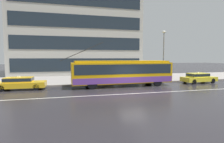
{
  "coord_description": "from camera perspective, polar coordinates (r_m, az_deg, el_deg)",
  "views": [
    {
      "loc": [
        -6.0,
        -15.76,
        3.21
      ],
      "look_at": [
        -1.36,
        3.01,
        1.68
      ],
      "focal_mm": 28.1,
      "sensor_mm": 36.0,
      "label": 1
    }
  ],
  "objects": [
    {
      "name": "ground_plane",
      "position": [
        17.17,
        6.87,
        -6.29
      ],
      "size": [
        160.0,
        160.0,
        0.0
      ],
      "primitive_type": "plane",
      "color": "#262428"
    },
    {
      "name": "pedestrian_at_shelter",
      "position": [
        22.25,
        4.19,
        0.54
      ],
      "size": [
        1.3,
        1.3,
        1.95
      ],
      "color": "#4A5650",
      "rests_on": "sidewalk_slab"
    },
    {
      "name": "sidewalk_slab",
      "position": [
        26.32,
        -0.62,
        -2.33
      ],
      "size": [
        80.0,
        10.0,
        0.14
      ],
      "primitive_type": "cube",
      "color": "gray",
      "rests_on": "ground_plane"
    },
    {
      "name": "street_lamp",
      "position": [
        24.55,
        16.46,
        6.32
      ],
      "size": [
        0.6,
        0.32,
        6.63
      ],
      "color": "gray",
      "rests_on": "sidewalk_slab"
    },
    {
      "name": "pedestrian_approaching_curb",
      "position": [
        23.55,
        10.28,
        0.75
      ],
      "size": [
        1.32,
        1.32,
        1.99
      ],
      "color": "#55534E",
      "rests_on": "sidewalk_slab"
    },
    {
      "name": "trolleybus",
      "position": [
        19.8,
        3.39,
        -0.21
      ],
      "size": [
        12.38,
        2.84,
        4.88
      ],
      "color": "#DB9D0E",
      "rests_on": "ground_plane"
    },
    {
      "name": "lane_centre_line",
      "position": [
        16.07,
        8.39,
        -7.04
      ],
      "size": [
        72.0,
        0.14,
        0.01
      ],
      "primitive_type": "cube",
      "color": "silver",
      "rests_on": "ground_plane"
    },
    {
      "name": "taxi_queued_behind_bus",
      "position": [
        19.88,
        -27.68,
        -3.24
      ],
      "size": [
        4.7,
        1.86,
        1.39
      ],
      "color": "yellow",
      "rests_on": "ground_plane"
    },
    {
      "name": "bus_shelter",
      "position": [
        22.45,
        -1.71,
        1.38
      ],
      "size": [
        3.58,
        1.51,
        2.51
      ],
      "color": "gray",
      "rests_on": "sidewalk_slab"
    },
    {
      "name": "taxi_ahead_of_bus",
      "position": [
        24.84,
        26.29,
        -1.75
      ],
      "size": [
        4.55,
        2.01,
        1.39
      ],
      "color": "yellow",
      "rests_on": "ground_plane"
    }
  ]
}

